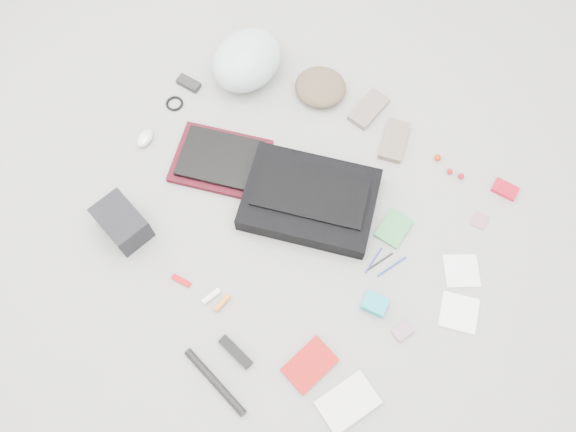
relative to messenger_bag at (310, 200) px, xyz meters
The scene contains 33 objects.
ground_plane 0.12m from the messenger_bag, 107.48° to the right, with size 4.00×4.00×0.00m, color gray.
messenger_bag is the anchor object (origin of this frame).
bag_flap 0.05m from the messenger_bag, behind, with size 0.44×0.20×0.01m, color black.
laptop_sleeve 0.41m from the messenger_bag, behind, with size 0.38×0.28×0.03m, color #420C15.
laptop 0.41m from the messenger_bag, behind, with size 0.32×0.23×0.02m, color black.
bike_helmet 0.69m from the messenger_bag, 144.45° to the left, with size 0.27×0.34×0.20m, color silver.
beanie 0.54m from the messenger_bag, 116.03° to the left, with size 0.22×0.21×0.08m, color brown.
mitten_left 0.51m from the messenger_bag, 91.24° to the left, with size 0.09×0.19×0.03m, color slate.
mitten_right 0.46m from the messenger_bag, 70.22° to the left, with size 0.10×0.19×0.03m, color #766553.
power_brick 0.78m from the messenger_bag, 164.26° to the left, with size 0.10×0.05×0.03m, color black.
cable_coil 0.75m from the messenger_bag, behind, with size 0.08×0.08×0.01m, color black.
mouse 0.75m from the messenger_bag, behind, with size 0.06×0.10×0.04m, color silver.
camera_bag 0.73m from the messenger_bag, 139.60° to the right, with size 0.20×0.14×0.13m, color black.
multitool 0.59m from the messenger_bag, 114.91° to the right, with size 0.08×0.02×0.01m, color #B2060A.
toiletry_tube_white 0.54m from the messenger_bag, 102.41° to the right, with size 0.02×0.02×0.08m, color white.
toiletry_tube_orange 0.53m from the messenger_bag, 97.18° to the right, with size 0.02×0.02×0.08m, color orange.
u_lock 0.65m from the messenger_bag, 83.10° to the right, with size 0.14×0.04×0.03m, color black.
bike_pump 0.78m from the messenger_bag, 84.45° to the right, with size 0.03×0.03×0.30m, color black.
book_red 0.64m from the messenger_bag, 58.83° to the right, with size 0.12×0.18×0.02m, color red.
book_white 0.77m from the messenger_bag, 48.92° to the right, with size 0.13×0.20×0.02m, color silver.
notepad 0.35m from the messenger_bag, 13.58° to the left, with size 0.10×0.14×0.02m, color #358847.
pen_blue 0.35m from the messenger_bag, 12.45° to the right, with size 0.01×0.01×0.12m, color navy.
pen_black 0.37m from the messenger_bag, 10.69° to the right, with size 0.01×0.01×0.13m, color black.
pen_navy 0.41m from the messenger_bag, ahead, with size 0.01×0.01×0.14m, color navy.
accordion_wallet 0.48m from the messenger_bag, 28.50° to the right, with size 0.09×0.07×0.04m, color #14A5B4.
card_deck 0.61m from the messenger_bag, 24.94° to the right, with size 0.05×0.07×0.01m, color #A07892.
napkin_top 0.65m from the messenger_bag, ahead, with size 0.13×0.13×0.01m, color white.
napkin_bottom 0.71m from the messenger_bag, ahead, with size 0.14×0.14×0.01m, color white.
lollipop_a 0.57m from the messenger_bag, 52.75° to the left, with size 0.03×0.03×0.03m, color #B1230A.
lollipop_b 0.60m from the messenger_bag, 45.54° to the left, with size 0.02×0.02×0.02m, color red.
lollipop_c 0.64m from the messenger_bag, 42.66° to the left, with size 0.02×0.02×0.02m, color maroon.
altoids_tin 0.80m from the messenger_bag, 36.20° to the left, with size 0.10×0.06×0.02m, color #B51122.
stamp_sheet 0.68m from the messenger_bag, 25.74° to the left, with size 0.06×0.07×0.00m, color #A16A81.
Camera 1 is at (0.44, -0.71, 2.07)m, focal length 35.00 mm.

